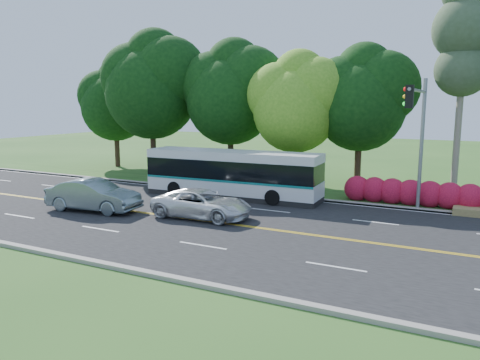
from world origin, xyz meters
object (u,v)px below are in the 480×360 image
at_px(traffic_signal, 418,125).
at_px(suv, 202,204).
at_px(transit_bus, 232,175).
at_px(sedan, 93,195).

height_order(traffic_signal, suv, traffic_signal).
bearing_deg(traffic_signal, suv, -152.65).
relative_size(transit_bus, sedan, 2.14).
xyz_separation_m(sedan, suv, (5.97, 1.35, -0.13)).
height_order(sedan, suv, sedan).
height_order(traffic_signal, sedan, traffic_signal).
distance_m(traffic_signal, transit_bus, 11.02).
height_order(transit_bus, suv, transit_bus).
bearing_deg(sedan, traffic_signal, -74.99).
xyz_separation_m(transit_bus, sedan, (-4.92, -6.55, -0.57)).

